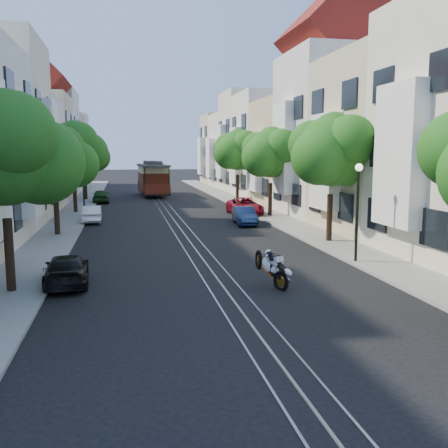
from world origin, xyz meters
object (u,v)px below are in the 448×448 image
tree_e_c (272,154)px  lamp_east (358,198)px  tree_w_a (5,153)px  parked_car_w_mid (92,214)px  tree_w_b (55,159)px  cable_car (153,177)px  tree_e_d (238,151)px  parked_car_e_far (245,206)px  parked_car_e_mid (245,216)px  lamp_west (83,179)px  tree_w_c (74,148)px  tree_w_d (85,154)px  parked_car_w_near (67,270)px  sportbike_rider (271,266)px  parked_car_w_far (101,196)px  tree_e_b (333,153)px

tree_e_c → lamp_east: 16.10m
tree_w_a → parked_car_w_mid: (1.54, 17.42, -4.16)m
tree_w_b → cable_car: tree_w_b is taller
tree_e_d → parked_car_e_far: size_ratio=1.44×
parked_car_e_mid → lamp_west: bearing=156.2°
tree_e_c → cable_car: (-7.56, 20.15, -2.54)m
tree_w_c → cable_car: (6.84, 15.15, -3.01)m
tree_w_b → tree_w_d: 22.00m
tree_w_a → parked_car_w_near: bearing=28.6°
tree_e_c → tree_w_b: (-14.40, -6.00, -0.20)m
tree_e_d → parked_car_w_near: (-12.74, -28.10, -4.32)m
sportbike_rider → parked_car_e_mid: sportbike_rider is taller
lamp_east → cable_car: bearing=100.3°
lamp_east → parked_car_e_far: lamp_east is taller
parked_car_e_mid → parked_car_w_far: bearing=124.7°
cable_car → tree_w_c: bearing=-117.2°
tree_w_a → parked_car_e_far: size_ratio=1.41×
tree_w_c → cable_car: bearing=65.7°
tree_e_b → tree_e_c: bearing=90.0°
lamp_west → sportbike_rider: 22.42m
tree_w_b → tree_w_c: (0.00, 11.00, 0.67)m
sportbike_rider → parked_car_e_mid: size_ratio=0.53×
lamp_east → parked_car_e_far: (-0.70, 17.39, -2.19)m
tree_w_a → parked_car_w_far: 31.45m
tree_e_b → tree_w_a: (-14.40, -7.00, 0.00)m
tree_w_b → sportbike_rider: (8.83, -12.82, -3.65)m
parked_car_w_near → tree_w_a: bearing=24.9°
lamp_west → cable_car: 19.11m
tree_w_c → parked_car_w_far: (1.54, 8.15, -4.42)m
tree_e_d → tree_w_c: bearing=-157.4°
tree_w_d → parked_car_w_far: (1.54, -2.85, -3.95)m
tree_w_b → lamp_east: 16.81m
parked_car_e_far → lamp_west: bearing=178.2°
tree_e_d → sportbike_rider: tree_e_d is taller
lamp_west → sportbike_rider: lamp_west is taller
tree_w_c → parked_car_e_far: (12.74, -3.58, -4.41)m
parked_car_w_far → tree_e_c: bearing=133.3°
tree_e_c → parked_car_w_mid: tree_e_c is taller
tree_w_b → parked_car_w_far: tree_w_b is taller
parked_car_w_near → parked_car_e_far: bearing=-124.6°
tree_e_c → parked_car_w_mid: size_ratio=1.86×
tree_w_a → tree_w_b: 12.00m
lamp_east → sportbike_rider: 5.81m
tree_w_b → parked_car_w_near: size_ratio=1.67×
tree_w_c → tree_e_c: bearing=-19.1°
tree_e_c → parked_car_e_mid: 6.10m
tree_e_c → tree_w_b: bearing=-157.4°
tree_e_d → cable_car: bearing=129.6°
tree_w_d → parked_car_w_mid: bearing=-84.7°
parked_car_e_far → tree_w_c: bearing=165.4°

